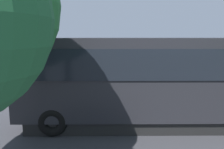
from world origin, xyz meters
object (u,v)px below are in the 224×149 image
(parked_motorcycle_silver, at_px, (184,99))
(spectator_centre, at_px, (101,83))
(traffic_cone, at_px, (105,77))
(spectator_left, at_px, (122,84))
(spectator_far_left, at_px, (146,83))
(stunt_motorcycle, at_px, (77,75))
(tour_bus, at_px, (144,81))

(parked_motorcycle_silver, bearing_deg, spectator_centre, -10.82)
(spectator_centre, distance_m, traffic_cone, 6.12)
(spectator_left, bearing_deg, spectator_far_left, 178.16)
(traffic_cone, bearing_deg, spectator_left, 100.17)
(stunt_motorcycle, distance_m, traffic_cone, 2.19)
(parked_motorcycle_silver, height_order, stunt_motorcycle, stunt_motorcycle)
(tour_bus, distance_m, spectator_left, 2.83)
(spectator_centre, relative_size, parked_motorcycle_silver, 0.89)
(traffic_cone, bearing_deg, spectator_far_left, 110.31)
(tour_bus, bearing_deg, spectator_centre, -56.32)
(tour_bus, distance_m, stunt_motorcycle, 8.54)
(spectator_centre, xyz_separation_m, stunt_motorcycle, (1.99, -5.06, -0.48))
(tour_bus, bearing_deg, parked_motorcycle_silver, -138.99)
(spectator_far_left, xyz_separation_m, spectator_centre, (2.16, 0.07, 0.02))
(tour_bus, distance_m, traffic_cone, 8.92)
(spectator_centre, xyz_separation_m, parked_motorcycle_silver, (-3.82, 0.73, -0.61))
(stunt_motorcycle, relative_size, traffic_cone, 3.05)
(tour_bus, xyz_separation_m, parked_motorcycle_silver, (-2.11, -1.83, -1.16))
(spectator_centre, bearing_deg, spectator_far_left, -178.12)
(spectator_far_left, xyz_separation_m, traffic_cone, (2.22, -6.00, -0.76))
(tour_bus, bearing_deg, spectator_far_left, -99.63)
(parked_motorcycle_silver, bearing_deg, stunt_motorcycle, -44.94)
(tour_bus, distance_m, spectator_centre, 3.13)
(spectator_left, xyz_separation_m, stunt_motorcycle, (2.99, -4.95, -0.41))
(spectator_centre, bearing_deg, stunt_motorcycle, -68.58)
(parked_motorcycle_silver, bearing_deg, traffic_cone, -60.28)
(tour_bus, height_order, stunt_motorcycle, tour_bus)
(spectator_left, bearing_deg, stunt_motorcycle, -58.88)
(tour_bus, distance_m, parked_motorcycle_silver, 3.03)
(spectator_far_left, relative_size, spectator_centre, 0.98)
(spectator_far_left, relative_size, stunt_motorcycle, 0.93)
(spectator_far_left, bearing_deg, spectator_centre, 1.88)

